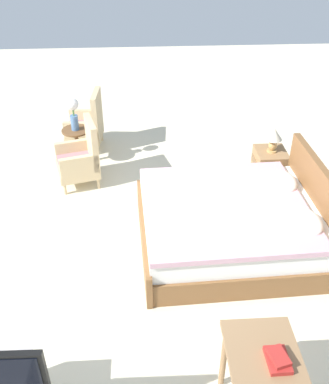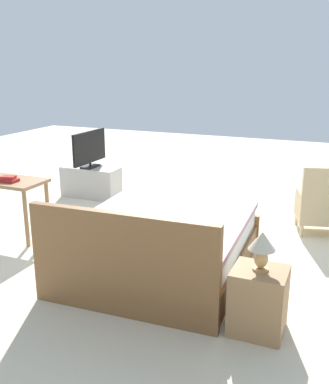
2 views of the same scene
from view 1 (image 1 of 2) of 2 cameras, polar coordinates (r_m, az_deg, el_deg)
ground_plane at (r=5.17m, az=-3.82°, el=-7.89°), size 16.00×16.00×0.00m
bed at (r=5.16m, az=8.87°, el=-4.07°), size 1.84×2.09×0.96m
armchair_by_window_left at (r=7.18m, az=-9.77°, el=8.30°), size 0.58×0.58×0.92m
armchair_by_window_right at (r=6.27m, az=-10.56°, el=4.17°), size 0.66×0.66×0.92m
side_table at (r=6.74m, az=-11.04°, el=6.18°), size 0.40×0.40×0.57m
flower_vase at (r=6.52m, az=-11.53°, el=10.08°), size 0.17×0.17×0.48m
nightstand at (r=6.28m, az=13.11°, el=2.84°), size 0.44×0.41×0.56m
table_lamp at (r=6.04m, az=13.71°, el=6.83°), size 0.22×0.22×0.33m
book_stack at (r=3.38m, az=14.22°, el=-19.86°), size 0.22×0.16×0.07m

